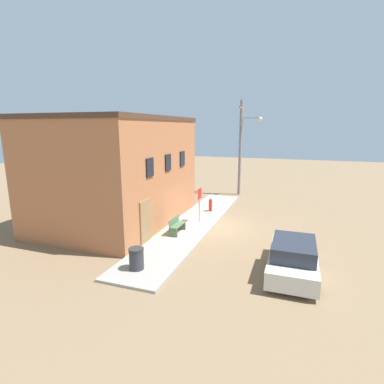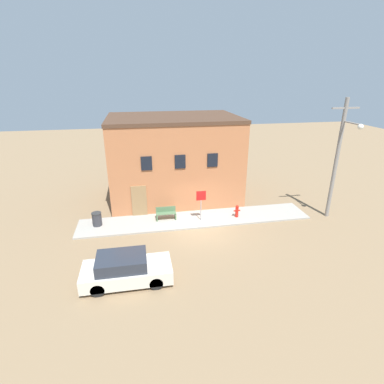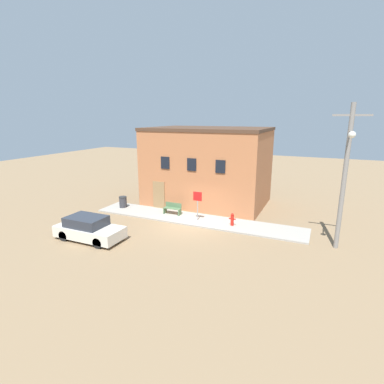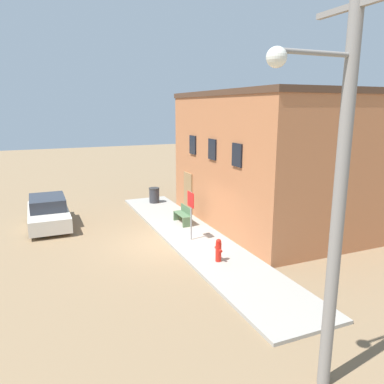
{
  "view_description": "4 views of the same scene",
  "coord_description": "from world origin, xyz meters",
  "px_view_note": "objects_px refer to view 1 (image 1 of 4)",
  "views": [
    {
      "loc": [
        -15.82,
        -4.26,
        5.59
      ],
      "look_at": [
        -0.24,
        1.24,
        2.0
      ],
      "focal_mm": 28.0,
      "sensor_mm": 36.0,
      "label": 1
    },
    {
      "loc": [
        -3.47,
        -16.14,
        8.91
      ],
      "look_at": [
        -0.24,
        1.24,
        2.0
      ],
      "focal_mm": 28.0,
      "sensor_mm": 36.0,
      "label": 2
    },
    {
      "loc": [
        7.84,
        -16.92,
        7.04
      ],
      "look_at": [
        -0.24,
        1.24,
        2.0
      ],
      "focal_mm": 28.0,
      "sensor_mm": 36.0,
      "label": 3
    },
    {
      "loc": [
        13.87,
        -4.77,
        5.49
      ],
      "look_at": [
        -0.24,
        1.24,
        2.0
      ],
      "focal_mm": 35.0,
      "sensor_mm": 36.0,
      "label": 4
    }
  ],
  "objects_px": {
    "bench": "(177,226)",
    "utility_pole": "(242,145)",
    "trash_bin": "(136,259)",
    "parked_car": "(293,257)",
    "fire_hydrant": "(210,205)",
    "stop_sign": "(200,199)"
  },
  "relations": [
    {
      "from": "parked_car",
      "to": "utility_pole",
      "type": "bearing_deg",
      "value": 18.74
    },
    {
      "from": "parked_car",
      "to": "bench",
      "type": "bearing_deg",
      "value": 67.34
    },
    {
      "from": "stop_sign",
      "to": "bench",
      "type": "bearing_deg",
      "value": 165.99
    },
    {
      "from": "fire_hydrant",
      "to": "stop_sign",
      "type": "xyz_separation_m",
      "value": [
        -2.45,
        -0.03,
        0.99
      ]
    },
    {
      "from": "trash_bin",
      "to": "parked_car",
      "type": "distance_m",
      "value": 6.1
    },
    {
      "from": "bench",
      "to": "utility_pole",
      "type": "relative_size",
      "value": 0.17
    },
    {
      "from": "fire_hydrant",
      "to": "stop_sign",
      "type": "distance_m",
      "value": 2.64
    },
    {
      "from": "trash_bin",
      "to": "parked_car",
      "type": "relative_size",
      "value": 0.21
    },
    {
      "from": "fire_hydrant",
      "to": "bench",
      "type": "bearing_deg",
      "value": 173.64
    },
    {
      "from": "fire_hydrant",
      "to": "trash_bin",
      "type": "xyz_separation_m",
      "value": [
        -8.99,
        0.44,
        0.01
      ]
    },
    {
      "from": "bench",
      "to": "utility_pole",
      "type": "xyz_separation_m",
      "value": [
        10.8,
        -1.38,
        3.67
      ]
    },
    {
      "from": "parked_car",
      "to": "stop_sign",
      "type": "bearing_deg",
      "value": 48.82
    },
    {
      "from": "utility_pole",
      "to": "trash_bin",
      "type": "bearing_deg",
      "value": 175.07
    },
    {
      "from": "fire_hydrant",
      "to": "utility_pole",
      "type": "bearing_deg",
      "value": -7.96
    },
    {
      "from": "fire_hydrant",
      "to": "parked_car",
      "type": "height_order",
      "value": "parked_car"
    },
    {
      "from": "bench",
      "to": "parked_car",
      "type": "bearing_deg",
      "value": -112.66
    },
    {
      "from": "fire_hydrant",
      "to": "utility_pole",
      "type": "relative_size",
      "value": 0.11
    },
    {
      "from": "utility_pole",
      "to": "parked_car",
      "type": "xyz_separation_m",
      "value": [
        -13.25,
        -4.49,
        -3.52
      ]
    },
    {
      "from": "stop_sign",
      "to": "trash_bin",
      "type": "relative_size",
      "value": 2.35
    },
    {
      "from": "bench",
      "to": "utility_pole",
      "type": "height_order",
      "value": "utility_pole"
    },
    {
      "from": "fire_hydrant",
      "to": "trash_bin",
      "type": "relative_size",
      "value": 0.98
    },
    {
      "from": "bench",
      "to": "trash_bin",
      "type": "height_order",
      "value": "trash_bin"
    }
  ]
}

